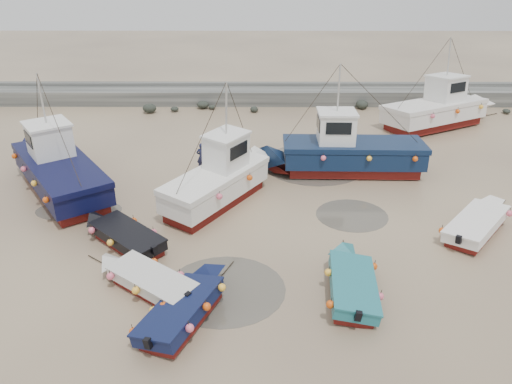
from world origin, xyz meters
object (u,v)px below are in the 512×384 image
dinghy_4 (123,233)px  cabin_boat_3 (441,109)px  cabin_boat_0 (56,167)px  cabin_boat_2 (342,151)px  dinghy_0 (146,277)px  dinghy_2 (350,280)px  cabin_boat_1 (222,176)px  dinghy_3 (480,221)px  dinghy_1 (188,305)px  person (203,171)px

dinghy_4 → cabin_boat_3: bearing=-7.5°
cabin_boat_0 → cabin_boat_2: 15.86m
dinghy_0 → cabin_boat_0: 10.98m
dinghy_0 → dinghy_2: 7.84m
cabin_boat_1 → cabin_boat_2: same height
dinghy_2 → dinghy_4: bearing=165.4°
cabin_boat_3 → dinghy_0: bearing=-69.7°
dinghy_2 → dinghy_4: same height
dinghy_0 → dinghy_3: size_ratio=0.95×
dinghy_0 → cabin_boat_3: size_ratio=0.51×
dinghy_2 → cabin_boat_0: (-14.36, 8.95, 0.75)m
dinghy_4 → cabin_boat_1: (4.16, 4.24, 0.82)m
cabin_boat_1 → dinghy_4: bearing=-100.9°
dinghy_3 → cabin_boat_3: 15.19m
dinghy_1 → dinghy_0: bearing=161.0°
cabin_boat_0 → cabin_boat_3: (24.07, 10.46, 0.03)m
dinghy_1 → dinghy_3: (12.80, 6.02, -0.01)m
cabin_boat_0 → dinghy_0: bearing=-89.1°
dinghy_2 → cabin_boat_2: size_ratio=0.53×
cabin_boat_1 → person: size_ratio=4.92×
person → dinghy_2: bearing=123.5°
dinghy_2 → cabin_boat_1: (-5.36, 7.63, 0.81)m
dinghy_0 → cabin_boat_2: size_ratio=0.46×
dinghy_4 → person: dinghy_4 is taller
cabin_boat_3 → person: (-16.52, -8.05, -1.32)m
dinghy_0 → dinghy_4: size_ratio=1.04×
cabin_boat_2 → person: size_ratio=6.44×
dinghy_0 → dinghy_3: same height
cabin_boat_1 → dinghy_1: bearing=-60.6°
dinghy_3 → dinghy_2: bearing=-105.4°
dinghy_2 → cabin_boat_3: size_ratio=0.59×
dinghy_1 → cabin_boat_0: size_ratio=0.57×
cabin_boat_2 → dinghy_1: bearing=151.1°
dinghy_3 → dinghy_1: bearing=-114.0°
dinghy_1 → dinghy_3: 14.14m
dinghy_2 → person: 13.25m
dinghy_0 → dinghy_2: (7.84, -0.15, 0.00)m
dinghy_1 → cabin_boat_3: bearing=76.1°
dinghy_2 → dinghy_3: same height
dinghy_1 → cabin_boat_3: cabin_boat_3 is taller
dinghy_2 → cabin_boat_1: cabin_boat_1 is taller
dinghy_3 → person: (-13.58, 6.83, -0.54)m
dinghy_0 → cabin_boat_1: (2.48, 7.49, 0.81)m
dinghy_1 → dinghy_2: 6.20m
dinghy_4 → cabin_boat_2: bearing=-11.5°
dinghy_3 → cabin_boat_0: (-21.13, 4.42, 0.76)m
dinghy_3 → cabin_boat_2: 8.66m
dinghy_4 → cabin_boat_0: 7.40m
dinghy_1 → cabin_boat_0: (-8.34, 10.44, 0.75)m
cabin_boat_2 → cabin_boat_1: bearing=119.3°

